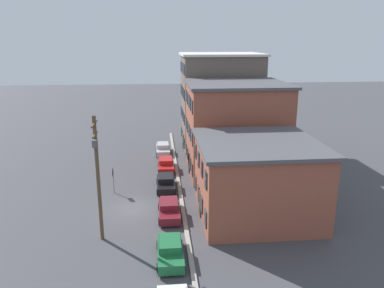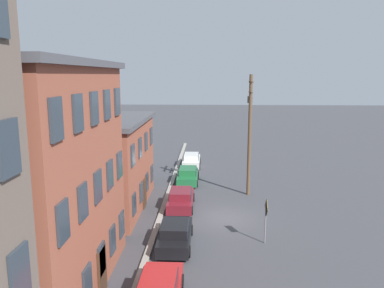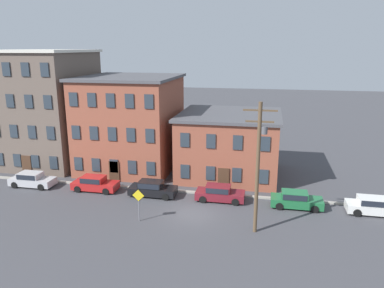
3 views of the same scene
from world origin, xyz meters
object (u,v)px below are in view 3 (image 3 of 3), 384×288
(car_red, at_px, (95,183))
(utility_pole, at_px, (258,162))
(car_maroon, at_px, (219,193))
(car_green, at_px, (296,199))
(caution_sign, at_px, (139,200))
(car_black, at_px, (152,188))
(car_silver, at_px, (32,179))
(car_white, at_px, (373,205))

(car_red, distance_m, utility_pole, 17.26)
(car_maroon, distance_m, car_green, 6.70)
(car_red, bearing_deg, utility_pole, -19.05)
(car_maroon, relative_size, caution_sign, 1.61)
(car_red, height_order, car_black, same)
(car_silver, distance_m, car_red, 6.67)
(car_green, xyz_separation_m, utility_pole, (-3.24, -5.20, 4.79))
(car_green, bearing_deg, car_white, -0.42)
(car_white, distance_m, caution_sign, 19.45)
(car_green, height_order, utility_pole, utility_pole)
(car_black, height_order, car_white, same)
(car_silver, distance_m, car_black, 12.56)
(car_green, relative_size, car_white, 1.00)
(car_black, height_order, car_maroon, same)
(car_white, bearing_deg, car_maroon, 179.09)
(car_red, relative_size, utility_pole, 0.45)
(car_maroon, height_order, caution_sign, caution_sign)
(car_maroon, height_order, utility_pole, utility_pole)
(car_black, bearing_deg, car_silver, -179.80)
(car_red, relative_size, car_white, 1.00)
(car_silver, relative_size, car_red, 1.00)
(car_red, bearing_deg, car_black, -1.77)
(car_black, bearing_deg, caution_sign, -83.85)
(car_maroon, bearing_deg, car_black, -178.79)
(car_black, xyz_separation_m, utility_pole, (9.78, -5.23, 4.79))
(car_maroon, bearing_deg, car_red, 179.77)
(car_black, relative_size, car_green, 1.00)
(caution_sign, height_order, utility_pole, utility_pole)
(car_black, bearing_deg, car_maroon, 1.21)
(car_green, bearing_deg, car_black, 179.89)
(car_silver, xyz_separation_m, car_white, (31.84, -0.03, 0.00))
(car_maroon, relative_size, car_white, 1.00)
(utility_pole, bearing_deg, caution_sign, -179.61)
(car_silver, height_order, utility_pole, utility_pole)
(car_red, height_order, car_maroon, same)
(car_black, relative_size, car_maroon, 1.00)
(car_red, bearing_deg, car_maroon, -0.23)
(car_red, bearing_deg, car_white, -0.58)
(car_white, xyz_separation_m, utility_pole, (-9.49, -5.16, 4.79))
(car_black, height_order, utility_pole, utility_pole)
(car_silver, bearing_deg, car_green, 0.04)
(car_silver, relative_size, car_black, 1.00)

